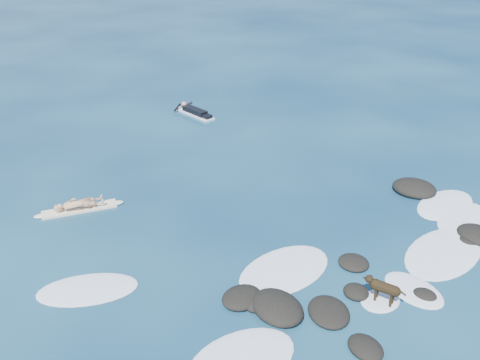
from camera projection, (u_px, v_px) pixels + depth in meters
ground at (313, 263)px, 15.31m from camera, size 160.00×160.00×0.00m
reef_rocks at (350, 287)px, 14.20m from camera, size 14.17×7.47×0.53m
breaking_foam at (387, 263)px, 15.28m from camera, size 14.66×8.12×0.12m
standing_surfer_rig at (77, 193)px, 17.60m from camera, size 2.91×1.04×1.67m
paddling_surfer_rig at (194, 112)px, 25.88m from camera, size 1.21×2.64×0.45m
dog at (383, 287)px, 13.56m from camera, size 0.60×1.10×0.74m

